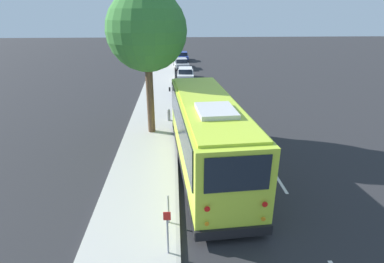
# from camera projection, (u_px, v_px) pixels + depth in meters

# --- Properties ---
(ground_plane) EXTENTS (160.00, 160.00, 0.00)m
(ground_plane) POSITION_uv_depth(u_px,v_px,m) (212.00, 158.00, 15.46)
(ground_plane) COLOR #28282B
(sidewalk_slab) EXTENTS (80.00, 3.04, 0.15)m
(sidewalk_slab) POSITION_uv_depth(u_px,v_px,m) (145.00, 159.00, 15.25)
(sidewalk_slab) COLOR #B2AFA8
(sidewalk_slab) RESTS_ON ground
(curb_strip) EXTENTS (80.00, 0.14, 0.15)m
(curb_strip) POSITION_uv_depth(u_px,v_px,m) (176.00, 158.00, 15.33)
(curb_strip) COLOR #9D9A94
(curb_strip) RESTS_ON ground
(shuttle_bus) EXTENTS (10.58, 3.43, 3.60)m
(shuttle_bus) POSITION_uv_depth(u_px,v_px,m) (207.00, 131.00, 13.78)
(shuttle_bus) COLOR #BCDB38
(shuttle_bus) RESTS_ON ground
(parked_sedan_navy) EXTENTS (4.59, 1.81, 1.26)m
(parked_sedan_navy) POSITION_uv_depth(u_px,v_px,m) (187.00, 90.00, 26.64)
(parked_sedan_navy) COLOR #19234C
(parked_sedan_navy) RESTS_ON ground
(parked_sedan_white) EXTENTS (4.61, 1.92, 1.31)m
(parked_sedan_white) POSITION_uv_depth(u_px,v_px,m) (185.00, 74.00, 33.24)
(parked_sedan_white) COLOR silver
(parked_sedan_white) RESTS_ON ground
(parked_sedan_silver) EXTENTS (4.71, 2.08, 1.31)m
(parked_sedan_silver) POSITION_uv_depth(u_px,v_px,m) (181.00, 63.00, 40.12)
(parked_sedan_silver) COLOR #A8AAAF
(parked_sedan_silver) RESTS_ON ground
(parked_sedan_blue) EXTENTS (4.13, 1.81, 1.33)m
(parked_sedan_blue) POSITION_uv_depth(u_px,v_px,m) (182.00, 56.00, 46.33)
(parked_sedan_blue) COLOR navy
(parked_sedan_blue) RESTS_ON ground
(street_tree) EXTENTS (4.45, 4.45, 8.82)m
(street_tree) POSITION_uv_depth(u_px,v_px,m) (146.00, 25.00, 16.39)
(street_tree) COLOR brown
(street_tree) RESTS_ON sidewalk_slab
(sign_post_near) EXTENTS (0.06, 0.22, 1.51)m
(sign_post_near) POSITION_uv_depth(u_px,v_px,m) (168.00, 232.00, 8.91)
(sign_post_near) COLOR gray
(sign_post_near) RESTS_ON sidewalk_slab
(sign_post_far) EXTENTS (0.06, 0.06, 1.11)m
(sign_post_far) POSITION_uv_depth(u_px,v_px,m) (168.00, 209.00, 10.32)
(sign_post_far) COLOR gray
(sign_post_far) RESTS_ON sidewalk_slab
(fire_hydrant) EXTENTS (0.22, 0.22, 0.81)m
(fire_hydrant) POSITION_uv_depth(u_px,v_px,m) (169.00, 115.00, 20.29)
(fire_hydrant) COLOR #99999E
(fire_hydrant) RESTS_ON sidewalk_slab
(lane_stripe_mid) EXTENTS (2.40, 0.14, 0.01)m
(lane_stripe_mid) POSITION_uv_depth(u_px,v_px,m) (278.00, 179.00, 13.55)
(lane_stripe_mid) COLOR silver
(lane_stripe_mid) RESTS_ON ground
(lane_stripe_ahead) EXTENTS (2.40, 0.14, 0.01)m
(lane_stripe_ahead) POSITION_uv_depth(u_px,v_px,m) (247.00, 130.00, 19.11)
(lane_stripe_ahead) COLOR silver
(lane_stripe_ahead) RESTS_ON ground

